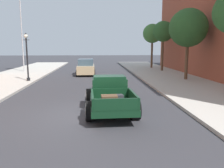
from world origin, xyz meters
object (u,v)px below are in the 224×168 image
at_px(street_lamp_far, 27,53).
at_px(street_tree_second, 188,28).
at_px(street_tree_farthest, 152,34).
at_px(car_background_tan, 86,67).
at_px(flagpole, 23,20).
at_px(street_tree_third, 163,32).
at_px(hotrod_truck_dark_green, 109,94).

relative_size(street_lamp_far, street_tree_second, 0.65).
bearing_deg(street_tree_farthest, car_background_tan, -144.14).
bearing_deg(street_lamp_far, flagpole, 107.58).
bearing_deg(flagpole, street_tree_third, -0.93).
height_order(hotrod_truck_dark_green, street_lamp_far, street_lamp_far).
relative_size(flagpole, street_tree_third, 1.62).
bearing_deg(street_lamp_far, street_tree_farthest, 40.81).
bearing_deg(street_tree_second, flagpole, 154.19).
distance_m(street_tree_third, street_tree_farthest, 3.91).
bearing_deg(flagpole, hotrod_truck_dark_green, -62.15).
bearing_deg(car_background_tan, street_lamp_far, -131.54).
relative_size(car_background_tan, street_tree_second, 0.74).
distance_m(car_background_tan, street_lamp_far, 6.94).
relative_size(hotrod_truck_dark_green, car_background_tan, 1.15).
xyz_separation_m(hotrod_truck_dark_green, car_background_tan, (-1.68, 13.70, 0.01)).
distance_m(street_tree_second, street_tree_farthest, 11.18).
distance_m(hotrod_truck_dark_green, car_background_tan, 13.80).
xyz_separation_m(street_tree_second, street_tree_farthest, (-0.28, 11.18, 0.14)).
height_order(hotrod_truck_dark_green, flagpole, flagpole).
bearing_deg(street_lamp_far, street_tree_third, 28.77).
distance_m(car_background_tan, street_tree_second, 10.74).
bearing_deg(hotrod_truck_dark_green, street_tree_farthest, 71.15).
distance_m(street_lamp_far, street_tree_second, 13.36).
bearing_deg(hotrod_truck_dark_green, flagpole, 117.85).
distance_m(flagpole, street_tree_farthest, 15.77).
relative_size(hotrod_truck_dark_green, flagpole, 0.54).
height_order(street_lamp_far, street_tree_third, street_tree_third).
xyz_separation_m(car_background_tan, street_tree_third, (8.74, 2.20, 3.81)).
distance_m(hotrod_truck_dark_green, flagpole, 18.95).
height_order(car_background_tan, flagpole, flagpole).
distance_m(hotrod_truck_dark_green, street_tree_second, 11.72).
distance_m(hotrod_truck_dark_green, street_lamp_far, 10.74).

